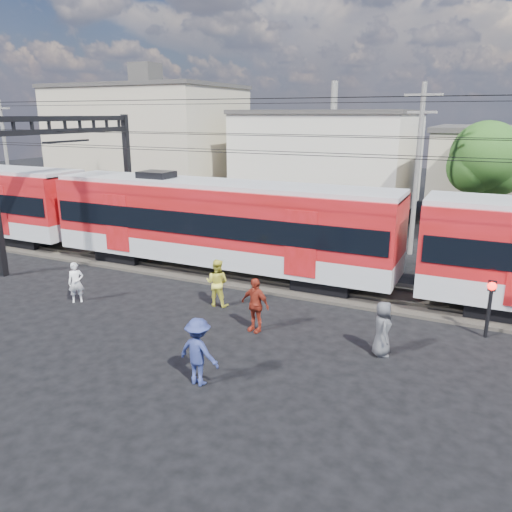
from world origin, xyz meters
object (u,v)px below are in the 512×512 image
object	(u,v)px
pedestrian_a	(76,282)
crossing_signal	(490,298)
pedestrian_c	(198,352)
commuter_train	(222,222)

from	to	relation	value
pedestrian_a	crossing_signal	distance (m)	14.77
pedestrian_a	crossing_signal	size ratio (longest dim) A/B	0.81
crossing_signal	pedestrian_a	bearing A→B (deg)	-167.30
pedestrian_a	pedestrian_c	distance (m)	8.14
commuter_train	pedestrian_c	size ratio (longest dim) A/B	26.78
pedestrian_a	pedestrian_c	xyz separation A→B (m)	(7.47, -3.22, 0.15)
crossing_signal	commuter_train	bearing A→B (deg)	168.18
pedestrian_c	pedestrian_a	bearing A→B (deg)	-16.80
commuter_train	crossing_signal	size ratio (longest dim) A/B	25.86
pedestrian_a	pedestrian_c	size ratio (longest dim) A/B	0.84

